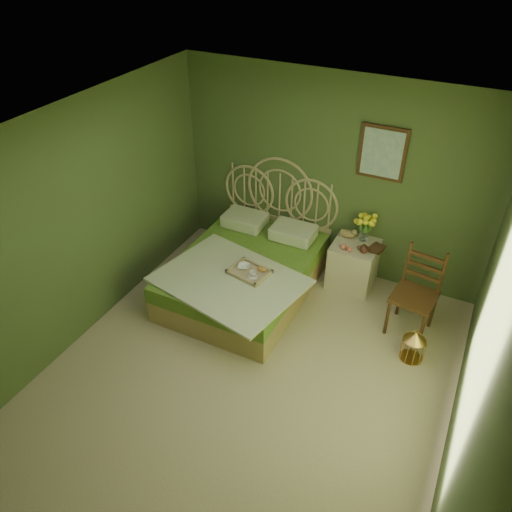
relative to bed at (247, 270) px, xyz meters
The scene contains 14 objects.
floor 1.46m from the bed, 61.62° to the right, with size 4.50×4.50×0.00m, color #C4AB8D.
ceiling 2.70m from the bed, 61.62° to the right, with size 4.50×4.50×0.00m, color silver.
wall_back 1.56m from the bed, 55.53° to the left, with size 4.00×4.00×0.00m, color #45552C.
wall_left 2.08m from the bed, 136.34° to the right, with size 4.50×4.50×0.00m, color #45552C.
wall_right 3.12m from the bed, 25.16° to the right, with size 4.50×4.50×0.00m, color #45552C.
wall_art 2.15m from the bed, 37.27° to the left, with size 0.54×0.04×0.64m.
bed is the anchor object (origin of this frame).
nightstand 1.38m from the bed, 32.03° to the left, with size 0.55×0.55×1.04m.
chair 2.06m from the bed, ahead, with size 0.52×0.52×1.05m.
birdcage 2.18m from the bed, ahead, with size 0.25×0.25×0.37m.
book_lower 1.57m from the bed, 28.83° to the left, with size 0.17×0.23×0.02m, color #381E0F.
book_upper 1.57m from the bed, 28.83° to the left, with size 0.16×0.22×0.02m, color #472819.
cereal_bowl 0.38m from the bed, 69.32° to the right, with size 0.14×0.14×0.04m, color white.
coffee_cup 0.54m from the bed, 53.08° to the right, with size 0.08×0.08×0.07m, color white.
Camera 1 is at (1.66, -3.18, 4.09)m, focal length 35.00 mm.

